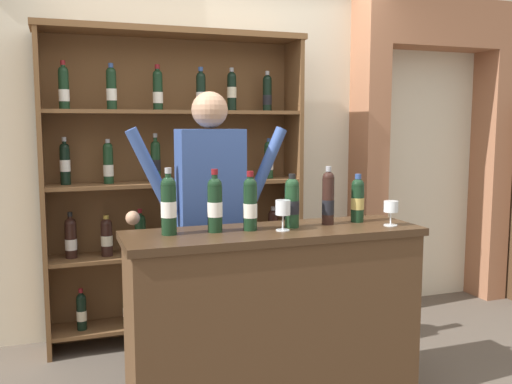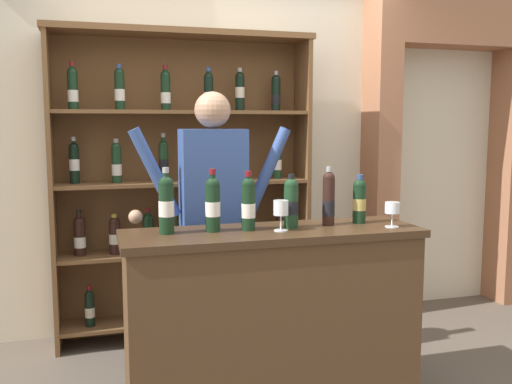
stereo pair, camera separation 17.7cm
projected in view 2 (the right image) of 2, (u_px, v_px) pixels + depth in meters
back_wall at (221, 90)px, 4.21m from camera, size 12.00×0.19×3.52m
wine_shelf at (183, 179)px, 3.95m from camera, size 1.81×0.33×2.13m
archway_doorway at (441, 135)px, 4.61m from camera, size 1.39×0.45×2.49m
tasting_counter at (273, 319)px, 2.99m from camera, size 1.57×0.48×0.96m
shopkeeper at (213, 204)px, 3.34m from camera, size 0.99×0.22×1.70m
tasting_bottle_brunello at (166, 203)px, 2.81m from camera, size 0.08×0.08×0.33m
tasting_bottle_chianti at (213, 203)px, 2.87m from camera, size 0.08×0.08×0.32m
tasting_bottle_bianco at (248, 203)px, 2.90m from camera, size 0.07×0.07×0.31m
tasting_bottle_vin_santo at (291, 202)px, 2.97m from camera, size 0.08×0.08×0.29m
tasting_bottle_super_tuscan at (329, 198)px, 3.05m from camera, size 0.07×0.07×0.32m
tasting_bottle_rosso at (359, 200)px, 3.12m from camera, size 0.07×0.07×0.27m
wine_glass_spare at (281, 210)px, 2.89m from camera, size 0.08×0.08×0.16m
wine_glass_center at (392, 209)px, 2.99m from camera, size 0.08×0.08×0.14m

